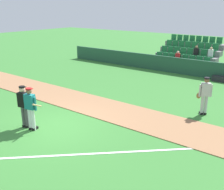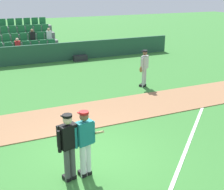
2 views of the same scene
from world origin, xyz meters
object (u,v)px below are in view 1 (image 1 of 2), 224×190
(umpire_home_plate, at_px, (24,104))
(equipment_bag, at_px, (219,79))
(batter_teal_jersey, at_px, (31,107))
(runner_grey_jersey, at_px, (205,95))

(umpire_home_plate, distance_m, equipment_bag, 12.76)
(batter_teal_jersey, height_order, equipment_bag, batter_teal_jersey)
(batter_teal_jersey, xyz_separation_m, umpire_home_plate, (-0.42, -0.00, 0.03))
(batter_teal_jersey, height_order, runner_grey_jersey, same)
(batter_teal_jersey, relative_size, equipment_bag, 1.96)
(runner_grey_jersey, relative_size, equipment_bag, 1.96)
(batter_teal_jersey, relative_size, umpire_home_plate, 1.00)
(umpire_home_plate, relative_size, runner_grey_jersey, 1.00)
(runner_grey_jersey, height_order, equipment_bag, runner_grey_jersey)
(umpire_home_plate, relative_size, equipment_bag, 1.96)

